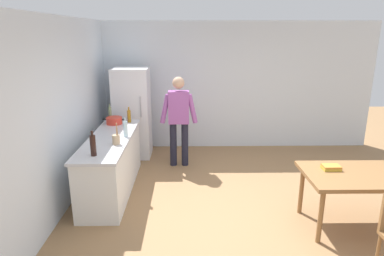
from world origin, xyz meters
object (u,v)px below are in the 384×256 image
(utensil_jar, at_px, (116,139))
(bottle_water_clear, at_px, (125,129))
(bottle_wine_dark, at_px, (93,145))
(refrigerator, at_px, (132,113))
(book_stack, at_px, (331,167))
(cooking_pot, at_px, (114,121))
(dining_table, at_px, (360,179))
(person, at_px, (179,116))
(bottle_oil_amber, at_px, (129,116))
(bottle_vinegar_tall, at_px, (110,114))

(utensil_jar, xyz_separation_m, bottle_water_clear, (0.07, 0.37, 0.05))
(bottle_wine_dark, bearing_deg, bottle_water_clear, 71.50)
(refrigerator, height_order, book_stack, refrigerator)
(utensil_jar, xyz_separation_m, bottle_wine_dark, (-0.21, -0.46, 0.07))
(cooking_pot, distance_m, utensil_jar, 1.16)
(dining_table, bearing_deg, person, 137.59)
(person, bearing_deg, bottle_oil_amber, -170.37)
(bottle_oil_amber, bearing_deg, bottle_water_clear, -84.12)
(cooking_pot, bearing_deg, dining_table, -28.36)
(cooking_pot, distance_m, bottle_water_clear, 0.84)
(cooking_pot, relative_size, bottle_oil_amber, 1.43)
(book_stack, bearing_deg, utensil_jar, 167.93)
(person, relative_size, bottle_wine_dark, 5.00)
(utensil_jar, bearing_deg, bottle_water_clear, 78.88)
(refrigerator, height_order, bottle_oil_amber, refrigerator)
(dining_table, relative_size, book_stack, 6.16)
(person, relative_size, bottle_vinegar_tall, 5.31)
(refrigerator, xyz_separation_m, person, (0.95, -0.55, 0.08))
(utensil_jar, distance_m, bottle_water_clear, 0.38)
(person, distance_m, cooking_pot, 1.17)
(bottle_oil_amber, bearing_deg, bottle_wine_dark, -96.29)
(bottle_vinegar_tall, height_order, book_stack, bottle_vinegar_tall)
(bottle_vinegar_tall, height_order, bottle_water_clear, bottle_vinegar_tall)
(dining_table, bearing_deg, cooking_pot, 151.64)
(refrigerator, distance_m, person, 1.10)
(bottle_wine_dark, bearing_deg, dining_table, -4.88)
(bottle_wine_dark, bearing_deg, cooking_pot, 92.17)
(person, height_order, dining_table, person)
(utensil_jar, xyz_separation_m, bottle_vinegar_tall, (-0.38, 1.34, 0.06))
(cooking_pot, bearing_deg, bottle_water_clear, -66.12)
(cooking_pot, height_order, utensil_jar, utensil_jar)
(refrigerator, bearing_deg, bottle_oil_amber, -85.46)
(utensil_jar, relative_size, bottle_vinegar_tall, 1.00)
(bottle_oil_amber, distance_m, book_stack, 3.47)
(dining_table, xyz_separation_m, bottle_water_clear, (-3.15, 1.12, 0.35))
(bottle_wine_dark, relative_size, bottle_vinegar_tall, 1.06)
(utensil_jar, height_order, bottle_water_clear, utensil_jar)
(person, relative_size, book_stack, 7.48)
(refrigerator, relative_size, utensil_jar, 5.62)
(bottle_water_clear, bearing_deg, person, 51.87)
(person, xyz_separation_m, utensil_jar, (-0.88, -1.39, 0.00))
(refrigerator, bearing_deg, bottle_wine_dark, -93.13)
(cooking_pot, height_order, bottle_oil_amber, bottle_oil_amber)
(dining_table, relative_size, utensil_jar, 4.37)
(refrigerator, bearing_deg, bottle_vinegar_tall, -116.77)
(person, xyz_separation_m, bottle_vinegar_tall, (-1.25, -0.05, 0.06))
(utensil_jar, xyz_separation_m, bottle_oil_amber, (-0.02, 1.24, 0.04))
(bottle_vinegar_tall, distance_m, book_stack, 3.83)
(bottle_water_clear, bearing_deg, bottle_vinegar_tall, 114.84)
(person, relative_size, bottle_oil_amber, 6.07)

